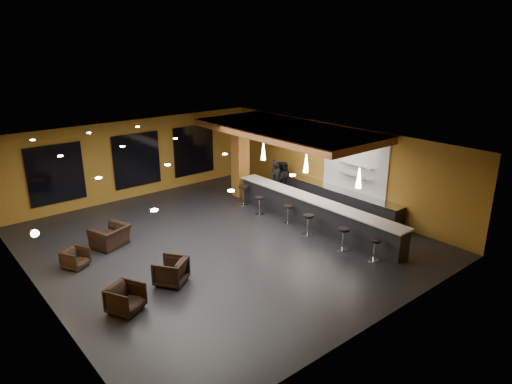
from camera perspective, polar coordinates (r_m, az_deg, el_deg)
floor at (r=16.39m, az=-4.29°, el=-6.34°), size 12.00×13.00×0.10m
ceiling at (r=15.23m, az=-4.61°, el=6.03°), size 12.00×13.00×0.10m
wall_back at (r=21.20m, az=-14.81°, el=4.07°), size 12.00×0.10×3.50m
wall_front at (r=11.43m, az=15.24°, el=-8.62°), size 12.00×0.10×3.50m
wall_left at (r=13.43m, az=-26.05°, el=-5.72°), size 0.10×13.00×3.50m
wall_right at (r=19.67m, az=10.07°, el=3.29°), size 0.10×13.00×3.50m
wood_soffit at (r=18.52m, az=3.81°, el=7.71°), size 3.60×8.00×0.28m
window_left at (r=19.96m, az=-23.73°, el=2.05°), size 2.20×0.06×2.40m
window_center at (r=21.12m, az=-14.67°, el=3.88°), size 2.20×0.06×2.40m
window_right at (r=22.50m, az=-7.77°, el=5.21°), size 2.20×0.06×2.40m
tile_backsplash at (r=18.94m, az=12.23°, el=3.34°), size 0.06×3.20×2.40m
bar_counter at (r=17.71m, az=7.23°, el=-2.55°), size 0.60×8.00×1.00m
bar_top at (r=17.53m, az=7.30°, el=-0.95°), size 0.78×8.10×0.05m
prep_counter at (r=19.46m, az=10.20°, el=-0.96°), size 0.70×6.00×0.86m
prep_top at (r=19.32m, az=10.28°, el=0.32°), size 0.72×6.00×0.03m
wall_shelf_lower at (r=18.82m, az=12.35°, el=1.97°), size 0.30×1.50×0.03m
wall_shelf_upper at (r=18.70m, az=12.45°, el=3.29°), size 0.30×1.50×0.03m
column at (r=20.58m, az=-1.99°, el=4.25°), size 0.60×0.60×3.50m
wall_sconce at (r=13.90m, az=-25.93°, el=-4.68°), size 0.22×0.22×0.22m
pendant_0 at (r=15.91m, az=12.74°, el=1.70°), size 0.20×0.20×0.70m
pendant_1 at (r=17.47m, az=6.28°, el=3.57°), size 0.20×0.20×0.70m
pendant_2 at (r=19.23m, az=0.93°, el=5.07°), size 0.20×0.20×0.70m
staff_a at (r=19.96m, az=2.56°, el=1.37°), size 0.70×0.47×1.88m
staff_b at (r=20.69m, az=2.78°, el=1.63°), size 0.98×0.89×1.63m
staff_c at (r=20.99m, az=3.44°, el=1.77°), size 0.89×0.74×1.56m
armchair_a at (r=12.76m, az=-15.99°, el=-12.69°), size 1.09×1.10×0.75m
armchair_b at (r=13.76m, az=-10.60°, el=-9.71°), size 1.19×1.20×0.79m
armchair_c at (r=15.52m, az=-21.64°, el=-7.72°), size 0.92×0.93×0.63m
armchair_d at (r=16.59m, az=-17.75°, el=-5.32°), size 1.42×1.34×0.74m
bar_stool_0 at (r=15.30m, az=14.62°, el=-6.66°), size 0.38×0.38×0.75m
bar_stool_1 at (r=15.80m, az=10.86°, el=-5.43°), size 0.40×0.40×0.79m
bar_stool_2 at (r=16.77m, az=6.53°, el=-3.76°), size 0.40×0.40×0.79m
bar_stool_3 at (r=17.77m, az=4.03°, el=-2.49°), size 0.37×0.37×0.73m
bar_stool_4 at (r=18.60m, az=0.45°, el=-1.42°), size 0.38×0.38×0.75m
bar_stool_5 at (r=19.69m, az=-1.59°, el=-0.08°), size 0.43×0.43×0.85m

